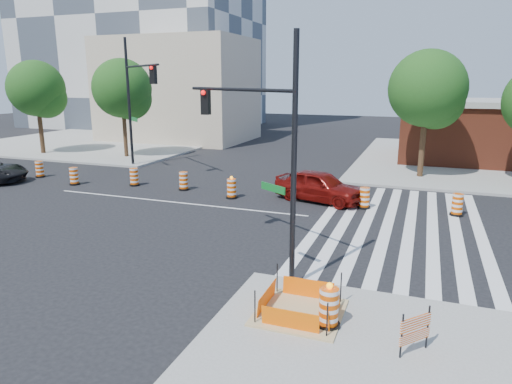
{
  "coord_description": "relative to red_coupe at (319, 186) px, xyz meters",
  "views": [
    {
      "loc": [
        11.68,
        -19.47,
        6.07
      ],
      "look_at": [
        5.14,
        -1.83,
        1.4
      ],
      "focal_mm": 32.0,
      "sensor_mm": 36.0,
      "label": 1
    }
  ],
  "objects": [
    {
      "name": "median_drum_7",
      "position": [
        6.45,
        -0.33,
        -0.32
      ],
      "size": [
        0.6,
        0.6,
        1.02
      ],
      "color": "black",
      "rests_on": "ground"
    },
    {
      "name": "median_drum_1",
      "position": [
        -14.38,
        -1.35,
        -0.32
      ],
      "size": [
        0.6,
        0.6,
        1.02
      ],
      "color": "black",
      "rests_on": "ground"
    },
    {
      "name": "beige_midrise",
      "position": [
        -18.87,
        19.23,
        4.2
      ],
      "size": [
        14.0,
        10.0,
        10.0
      ],
      "primitive_type": "cube",
      "color": "#C0AC93",
      "rests_on": "ground"
    },
    {
      "name": "lane_centerline",
      "position": [
        -6.87,
        -2.77,
        -0.79
      ],
      "size": [
        14.0,
        0.12,
        0.01
      ],
      "primitive_type": "cube",
      "color": "silver",
      "rests_on": "ground"
    },
    {
      "name": "tree_north_b",
      "position": [
        -17.15,
        7.67,
        4.33
      ],
      "size": [
        4.49,
        4.49,
        7.63
      ],
      "color": "#382314",
      "rests_on": "ground"
    },
    {
      "name": "median_drum_5",
      "position": [
        -0.73,
        -0.18,
        -0.32
      ],
      "size": [
        0.6,
        0.6,
        1.02
      ],
      "color": "black",
      "rests_on": "ground"
    },
    {
      "name": "sidewalk_nw",
      "position": [
        -24.87,
        15.23,
        -0.72
      ],
      "size": [
        22.0,
        22.0,
        0.15
      ],
      "primitive_type": "cube",
      "color": "gray",
      "rests_on": "ground"
    },
    {
      "name": "signal_pole_se",
      "position": [
        0.1,
        -9.15,
        3.65
      ],
      "size": [
        4.73,
        2.95,
        7.22
      ],
      "rotation": [
        0.0,
        0.0,
        2.59
      ],
      "color": "black",
      "rests_on": "ground"
    },
    {
      "name": "crosswalk_east",
      "position": [
        4.08,
        -2.77,
        -0.79
      ],
      "size": [
        6.75,
        13.5,
        0.01
      ],
      "color": "silver",
      "rests_on": "ground"
    },
    {
      "name": "tree_north_a",
      "position": [
        -24.62,
        6.71,
        4.28
      ],
      "size": [
        4.45,
        4.45,
        7.56
      ],
      "color": "#382314",
      "rests_on": "ground"
    },
    {
      "name": "ground",
      "position": [
        -6.87,
        -2.77,
        -0.8
      ],
      "size": [
        120.0,
        120.0,
        0.0
      ],
      "primitive_type": "plane",
      "color": "black",
      "rests_on": "ground"
    },
    {
      "name": "barricade",
      "position": [
        4.96,
        -12.6,
        -0.07
      ],
      "size": [
        0.62,
        0.69,
        1.05
      ],
      "rotation": [
        0.0,
        0.0,
        0.84
      ],
      "color": "#DB4C04",
      "rests_on": "ground"
    },
    {
      "name": "median_drum_3",
      "position": [
        -7.68,
        -0.26,
        -0.32
      ],
      "size": [
        0.6,
        0.6,
        1.02
      ],
      "color": "black",
      "rests_on": "ground"
    },
    {
      "name": "median_drum_0",
      "position": [
        -17.95,
        -0.39,
        -0.32
      ],
      "size": [
        0.6,
        0.6,
        1.02
      ],
      "color": "black",
      "rests_on": "ground"
    },
    {
      "name": "red_coupe",
      "position": [
        0.0,
        0.0,
        0.0
      ],
      "size": [
        5.0,
        3.04,
        1.59
      ],
      "primitive_type": "imported",
      "rotation": [
        0.0,
        0.0,
        1.3
      ],
      "color": "#630B08",
      "rests_on": "ground"
    },
    {
      "name": "excavation_pit",
      "position": [
        2.13,
        -11.77,
        -0.57
      ],
      "size": [
        2.2,
        2.2,
        0.9
      ],
      "color": "tan",
      "rests_on": "ground"
    },
    {
      "name": "median_drum_6",
      "position": [
        2.33,
        -0.56,
        -0.32
      ],
      "size": [
        0.6,
        0.6,
        1.02
      ],
      "color": "black",
      "rests_on": "ground"
    },
    {
      "name": "signal_pole_nw",
      "position": [
        -13.29,
        3.79,
        4.51
      ],
      "size": [
        5.2,
        4.23,
        8.67
      ],
      "rotation": [
        0.0,
        0.0,
        -0.68
      ],
      "color": "black",
      "rests_on": "ground"
    },
    {
      "name": "pit_drum",
      "position": [
        2.96,
        -12.17,
        -0.16
      ],
      "size": [
        0.6,
        0.6,
        1.17
      ],
      "color": "black",
      "rests_on": "ground"
    },
    {
      "name": "median_drum_4",
      "position": [
        -4.43,
        -1.0,
        -0.31
      ],
      "size": [
        0.6,
        0.6,
        1.18
      ],
      "color": "black",
      "rests_on": "ground"
    },
    {
      "name": "median_drum_2",
      "position": [
        -10.91,
        -0.31,
        -0.32
      ],
      "size": [
        0.6,
        0.6,
        1.02
      ],
      "color": "black",
      "rests_on": "ground"
    },
    {
      "name": "tree_north_c",
      "position": [
        4.76,
        7.63,
        4.46
      ],
      "size": [
        4.6,
        4.6,
        7.83
      ],
      "color": "#382314",
      "rests_on": "ground"
    }
  ]
}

